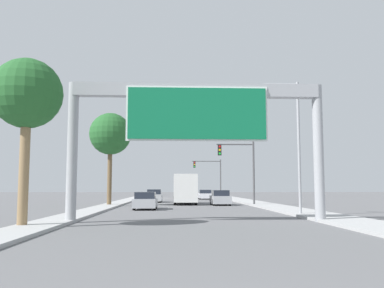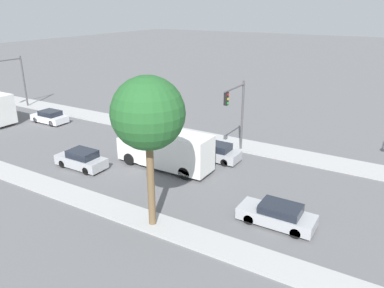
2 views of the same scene
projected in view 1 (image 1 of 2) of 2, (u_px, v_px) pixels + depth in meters
name	position (u px, v px, depth m)	size (l,w,h in m)	color
sidewalk_right	(233.00, 199.00, 64.05)	(3.00, 120.00, 0.15)	#AAAAAA
median_strip_left	(133.00, 199.00, 63.41)	(2.00, 120.00, 0.15)	#AAAAAA
sign_gantry	(197.00, 116.00, 22.41)	(13.44, 0.73, 7.26)	#9EA0A5
car_mid_right	(145.00, 201.00, 34.90)	(1.81, 4.56, 1.41)	#A5A8AD
car_far_left	(220.00, 198.00, 43.03)	(1.79, 4.38, 1.50)	#A5A8AD
car_near_center	(154.00, 196.00, 51.15)	(1.80, 4.29, 1.54)	#A5A8AD
car_mid_center	(205.00, 195.00, 63.69)	(1.89, 4.20, 1.41)	silver
truck_box_primary	(181.00, 187.00, 70.03)	(2.36, 8.90, 3.45)	white
truck_box_secondary	(185.00, 189.00, 45.37)	(2.36, 8.03, 3.11)	white
traffic_light_near_intersection	(242.00, 163.00, 42.51)	(3.78, 0.32, 6.35)	#4C4C4F
traffic_light_mid_block	(211.00, 172.00, 72.33)	(4.92, 0.32, 6.48)	#4C4C4F
palm_tree_foreground	(27.00, 96.00, 19.43)	(3.20, 3.20, 7.66)	#8C704C
palm_tree_background	(110.00, 134.00, 41.69)	(4.08, 4.08, 9.03)	brown
street_lamp_right	(294.00, 136.00, 27.56)	(2.56, 0.28, 8.64)	#9EA0A5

